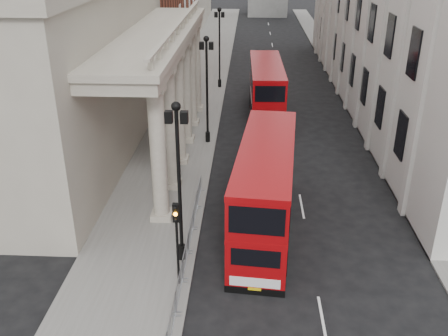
# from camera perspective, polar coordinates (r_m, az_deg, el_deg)

# --- Properties ---
(ground) EXTENTS (260.00, 260.00, 0.00)m
(ground) POSITION_cam_1_polar(r_m,az_deg,el_deg) (22.82, -4.54, -16.35)
(ground) COLOR black
(ground) RESTS_ON ground
(sidewalk_west) EXTENTS (6.00, 140.00, 0.12)m
(sidewalk_west) POSITION_cam_1_polar(r_m,az_deg,el_deg) (49.61, -3.71, 7.35)
(sidewalk_west) COLOR slate
(sidewalk_west) RESTS_ON ground
(sidewalk_east) EXTENTS (3.00, 140.00, 0.12)m
(sidewalk_east) POSITION_cam_1_polar(r_m,az_deg,el_deg) (50.48, 15.38, 6.81)
(sidewalk_east) COLOR slate
(sidewalk_east) RESTS_ON ground
(kerb) EXTENTS (0.20, 140.00, 0.14)m
(kerb) POSITION_cam_1_polar(r_m,az_deg,el_deg) (49.36, -0.27, 7.32)
(kerb) COLOR slate
(kerb) RESTS_ON ground
(portico_building) EXTENTS (9.00, 28.00, 12.00)m
(portico_building) POSITION_cam_1_polar(r_m,az_deg,el_deg) (38.42, -17.37, 10.25)
(portico_building) COLOR gray
(portico_building) RESTS_ON ground
(lamp_post_south) EXTENTS (1.05, 0.44, 8.32)m
(lamp_post_south) POSITION_cam_1_polar(r_m,az_deg,el_deg) (23.50, -5.19, -0.67)
(lamp_post_south) COLOR black
(lamp_post_south) RESTS_ON sidewalk_west
(lamp_post_mid) EXTENTS (1.05, 0.44, 8.32)m
(lamp_post_mid) POSITION_cam_1_polar(r_m,az_deg,el_deg) (38.46, -1.96, 9.69)
(lamp_post_mid) COLOR black
(lamp_post_mid) RESTS_ON sidewalk_west
(lamp_post_north) EXTENTS (1.05, 0.44, 8.32)m
(lamp_post_north) POSITION_cam_1_polar(r_m,az_deg,el_deg) (54.02, -0.52, 14.17)
(lamp_post_north) COLOR black
(lamp_post_north) RESTS_ON sidewalk_west
(traffic_light) EXTENTS (0.28, 0.33, 4.30)m
(traffic_light) POSITION_cam_1_polar(r_m,az_deg,el_deg) (22.61, -5.44, -7.02)
(traffic_light) COLOR black
(traffic_light) RESTS_ON sidewalk_west
(crowd_barriers) EXTENTS (0.50, 18.75, 1.10)m
(crowd_barriers) POSITION_cam_1_polar(r_m,az_deg,el_deg) (24.16, -4.77, -11.64)
(crowd_barriers) COLOR gray
(crowd_barriers) RESTS_ON sidewalk_west
(bus_near) EXTENTS (3.92, 11.93, 5.06)m
(bus_near) POSITION_cam_1_polar(r_m,az_deg,el_deg) (27.23, 4.75, -2.20)
(bus_near) COLOR #96060A
(bus_near) RESTS_ON ground
(bus_far) EXTENTS (2.99, 11.43, 4.91)m
(bus_far) POSITION_cam_1_polar(r_m,az_deg,el_deg) (45.28, 4.83, 8.90)
(bus_far) COLOR #91060A
(bus_far) RESTS_ON ground
(pedestrian_a) EXTENTS (0.80, 0.65, 1.90)m
(pedestrian_a) POSITION_cam_1_polar(r_m,az_deg,el_deg) (36.02, -5.30, 2.04)
(pedestrian_a) COLOR black
(pedestrian_a) RESTS_ON sidewalk_west
(pedestrian_b) EXTENTS (1.00, 0.94, 1.64)m
(pedestrian_b) POSITION_cam_1_polar(r_m,az_deg,el_deg) (35.52, -6.41, 1.42)
(pedestrian_b) COLOR black
(pedestrian_b) RESTS_ON sidewalk_west
(pedestrian_c) EXTENTS (0.91, 0.69, 1.69)m
(pedestrian_c) POSITION_cam_1_polar(r_m,az_deg,el_deg) (41.99, -4.53, 5.31)
(pedestrian_c) COLOR black
(pedestrian_c) RESTS_ON sidewalk_west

